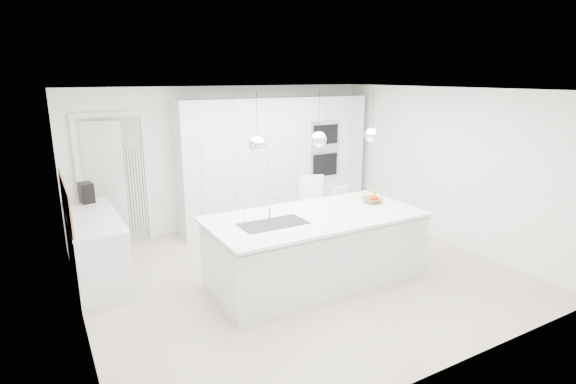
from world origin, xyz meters
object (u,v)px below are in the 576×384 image
island_base (317,250)px  bar_stool_right (345,218)px  bar_stool_left (316,215)px  fruit_bowl (373,200)px  espresso_machine (86,193)px

island_base → bar_stool_right: 1.31m
bar_stool_left → bar_stool_right: 0.51m
island_base → fruit_bowl: size_ratio=9.86×
espresso_machine → fruit_bowl: bearing=-37.4°
island_base → bar_stool_right: bar_stool_right is taller
bar_stool_left → bar_stool_right: bearing=10.5°
espresso_machine → bar_stool_left: 3.39m
espresso_machine → bar_stool_left: espresso_machine is taller
fruit_bowl → bar_stool_right: size_ratio=0.29×
fruit_bowl → espresso_machine: (-3.57, 2.06, 0.11)m
fruit_bowl → espresso_machine: espresso_machine is taller
bar_stool_right → island_base: bearing=-150.7°
fruit_bowl → bar_stool_right: bar_stool_right is taller
espresso_machine → bar_stool_left: size_ratio=0.24×
bar_stool_left → bar_stool_right: bar_stool_left is taller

